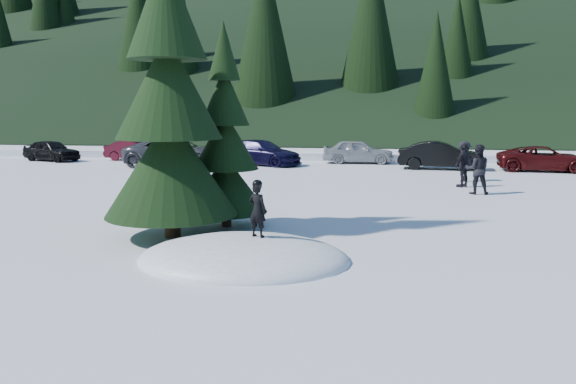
# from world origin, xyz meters

# --- Properties ---
(ground) EXTENTS (200.00, 200.00, 0.00)m
(ground) POSITION_xyz_m (0.00, 0.00, 0.00)
(ground) COLOR white
(ground) RESTS_ON ground
(snow_mound) EXTENTS (4.48, 3.52, 0.96)m
(snow_mound) POSITION_xyz_m (0.00, 0.00, 0.00)
(snow_mound) COLOR white
(snow_mound) RESTS_ON ground
(forest_hillside) EXTENTS (200.00, 60.00, 25.00)m
(forest_hillside) POSITION_xyz_m (0.00, 54.00, 12.50)
(forest_hillside) COLOR black
(forest_hillside) RESTS_ON ground
(spruce_tall) EXTENTS (3.20, 3.20, 8.60)m
(spruce_tall) POSITION_xyz_m (-2.20, 1.80, 3.32)
(spruce_tall) COLOR black
(spruce_tall) RESTS_ON ground
(spruce_short) EXTENTS (2.20, 2.20, 5.37)m
(spruce_short) POSITION_xyz_m (-1.20, 3.20, 2.10)
(spruce_short) COLOR black
(spruce_short) RESTS_ON ground
(child_skier) EXTENTS (0.48, 0.40, 1.13)m
(child_skier) POSITION_xyz_m (0.27, 0.14, 1.05)
(child_skier) COLOR black
(child_skier) RESTS_ON snow_mound
(adult_0) EXTENTS (0.91, 0.72, 1.83)m
(adult_0) POSITION_xyz_m (6.48, 10.09, 0.91)
(adult_0) COLOR black
(adult_0) RESTS_ON ground
(adult_1) EXTENTS (1.03, 1.03, 1.76)m
(adult_1) POSITION_xyz_m (6.29, 11.90, 0.88)
(adult_1) COLOR black
(adult_1) RESTS_ON ground
(adult_2) EXTENTS (0.93, 1.26, 1.74)m
(adult_2) POSITION_xyz_m (6.56, 13.71, 0.87)
(adult_2) COLOR black
(adult_2) RESTS_ON ground
(car_0) EXTENTS (3.97, 2.62, 1.26)m
(car_0) POSITION_xyz_m (-16.18, 19.75, 0.63)
(car_0) COLOR black
(car_0) RESTS_ON ground
(car_1) EXTENTS (3.77, 1.54, 1.22)m
(car_1) POSITION_xyz_m (-11.34, 20.82, 0.61)
(car_1) COLOR #3F0B15
(car_1) RESTS_ON ground
(car_2) EXTENTS (5.65, 2.81, 1.54)m
(car_2) POSITION_xyz_m (-7.66, 17.59, 0.77)
(car_2) COLOR #43444A
(car_2) RESTS_ON ground
(car_3) EXTENTS (5.10, 3.65, 1.37)m
(car_3) POSITION_xyz_m (-3.40, 19.31, 0.69)
(car_3) COLOR black
(car_3) RESTS_ON ground
(car_4) EXTENTS (4.03, 1.68, 1.36)m
(car_4) POSITION_xyz_m (1.89, 20.99, 0.68)
(car_4) COLOR #96999E
(car_4) RESTS_ON ground
(car_5) EXTENTS (4.42, 1.87, 1.42)m
(car_5) POSITION_xyz_m (6.16, 18.49, 0.71)
(car_5) COLOR black
(car_5) RESTS_ON ground
(car_6) EXTENTS (4.69, 2.53, 1.25)m
(car_6) POSITION_xyz_m (11.18, 18.31, 0.62)
(car_6) COLOR #3E0B0C
(car_6) RESTS_ON ground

